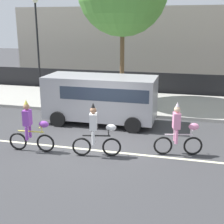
{
  "coord_description": "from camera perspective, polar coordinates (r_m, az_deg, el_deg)",
  "views": [
    {
      "loc": [
        3.36,
        -10.6,
        4.52
      ],
      "look_at": [
        0.37,
        1.2,
        1.0
      ],
      "focal_mm": 50.0,
      "sensor_mm": 36.0,
      "label": 1
    }
  ],
  "objects": [
    {
      "name": "road_centre_line",
      "position": [
        11.56,
        -3.86,
        -6.9
      ],
      "size": [
        36.0,
        0.14,
        0.01
      ],
      "primitive_type": "cube",
      "color": "beige",
      "rests_on": "ground"
    },
    {
      "name": "parade_cyclist_purple",
      "position": [
        11.51,
        -14.58,
        -3.04
      ],
      "size": [
        1.72,
        0.5,
        1.92
      ],
      "color": "black",
      "rests_on": "ground"
    },
    {
      "name": "ground_plane",
      "position": [
        12.0,
        -3.12,
        -6.02
      ],
      "size": [
        80.0,
        80.0,
        0.0
      ],
      "primitive_type": "plane",
      "color": "#38383A"
    },
    {
      "name": "parked_van_grey",
      "position": [
        14.21,
        -1.82,
        2.94
      ],
      "size": [
        5.0,
        2.22,
        2.18
      ],
      "color": "#99999E",
      "rests_on": "ground"
    },
    {
      "name": "street_lamp_post",
      "position": [
        20.77,
        -13.57,
        14.22
      ],
      "size": [
        0.36,
        0.36,
        5.86
      ],
      "color": "black",
      "rests_on": "sidewalk_curb"
    },
    {
      "name": "fence_line",
      "position": [
        20.63,
        4.64,
        5.41
      ],
      "size": [
        40.0,
        0.08,
        1.4
      ],
      "primitive_type": "cube",
      "color": "black",
      "rests_on": "ground"
    },
    {
      "name": "parade_cyclist_zebra",
      "position": [
        10.75,
        -2.79,
        -3.9
      ],
      "size": [
        1.7,
        0.55,
        1.92
      ],
      "color": "black",
      "rests_on": "ground"
    },
    {
      "name": "sidewalk_curb",
      "position": [
        17.98,
        3.03,
        1.79
      ],
      "size": [
        60.0,
        5.0,
        0.15
      ],
      "primitive_type": "cube",
      "color": "#9E9B93",
      "rests_on": "ground"
    },
    {
      "name": "building_backdrop",
      "position": [
        28.65,
        13.3,
        12.37
      ],
      "size": [
        28.0,
        8.0,
        5.71
      ],
      "primitive_type": "cube",
      "color": "#B2A899",
      "rests_on": "ground"
    },
    {
      "name": "parade_cyclist_pink",
      "position": [
        11.08,
        12.19,
        -3.63
      ],
      "size": [
        1.69,
        0.56,
        1.92
      ],
      "color": "black",
      "rests_on": "ground"
    }
  ]
}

